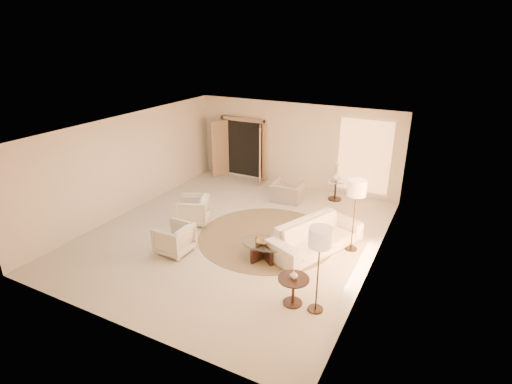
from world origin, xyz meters
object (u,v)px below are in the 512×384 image
at_px(armchair_left, 193,209).
at_px(side_table, 336,188).
at_px(armchair_right, 174,237).
at_px(coffee_table, 264,249).
at_px(end_table, 293,286).
at_px(side_vase, 336,176).
at_px(end_vase, 294,275).
at_px(floor_lamp_near, 357,191).
at_px(sofa, 316,236).
at_px(accent_chair, 287,189).
at_px(bowl, 264,241).
at_px(floor_lamp_far, 320,241).

bearing_deg(armchair_left, side_table, 113.97).
distance_m(armchair_right, coffee_table, 2.15).
distance_m(end_table, side_vase, 5.47).
height_order(armchair_left, side_table, armchair_left).
xyz_separation_m(armchair_left, side_table, (2.99, 3.38, -0.03)).
bearing_deg(coffee_table, end_vase, -45.05).
bearing_deg(coffee_table, floor_lamp_near, 38.26).
distance_m(sofa, accent_chair, 2.99).
relative_size(coffee_table, floor_lamp_near, 0.75).
bearing_deg(end_vase, accent_chair, 114.54).
bearing_deg(accent_chair, bowl, 100.72).
height_order(armchair_left, end_vase, armchair_left).
distance_m(armchair_left, side_table, 4.52).
height_order(floor_lamp_far, end_vase, floor_lamp_far).
distance_m(armchair_right, side_table, 5.46).
distance_m(sofa, side_vase, 3.28).
bearing_deg(side_table, end_table, -81.61).
bearing_deg(coffee_table, side_vase, 83.89).
height_order(floor_lamp_far, side_vase, floor_lamp_far).
distance_m(sofa, coffee_table, 1.32).
xyz_separation_m(accent_chair, floor_lamp_near, (2.55, -2.00, 1.10)).
height_order(sofa, armchair_left, armchair_left).
distance_m(floor_lamp_far, bowl, 2.34).
relative_size(floor_lamp_near, bowl, 5.01).
relative_size(floor_lamp_near, end_vase, 11.13).
bearing_deg(floor_lamp_far, bowl, 144.18).
xyz_separation_m(floor_lamp_far, end_vase, (-0.46, -0.01, -0.83)).
bearing_deg(armchair_left, armchair_right, -4.97).
relative_size(armchair_left, end_table, 1.37).
relative_size(end_table, bowl, 1.71).
bearing_deg(armchair_right, armchair_left, -159.86).
height_order(armchair_right, coffee_table, armchair_right).
xyz_separation_m(accent_chair, end_vase, (2.09, -4.58, 0.23)).
xyz_separation_m(sofa, armchair_right, (-2.95, -1.66, 0.03)).
relative_size(sofa, side_vase, 9.19).
height_order(bowl, end_vase, end_vase).
relative_size(armchair_left, floor_lamp_far, 0.48).
distance_m(floor_lamp_near, bowl, 2.42).
relative_size(armchair_left, side_vase, 3.11).
height_order(armchair_left, floor_lamp_far, floor_lamp_far).
bearing_deg(sofa, floor_lamp_near, -39.23).
xyz_separation_m(end_vase, side_vase, (-0.80, 5.40, 0.12)).
height_order(armchair_right, bowl, armchair_right).
distance_m(floor_lamp_near, side_vase, 3.17).
bearing_deg(bowl, armchair_left, 163.14).
bearing_deg(end_table, coffee_table, 134.95).
xyz_separation_m(end_table, floor_lamp_far, (0.46, 0.01, 1.09)).
bearing_deg(side_vase, bowl, -96.11).
height_order(end_table, bowl, end_table).
bearing_deg(side_vase, floor_lamp_far, -76.86).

